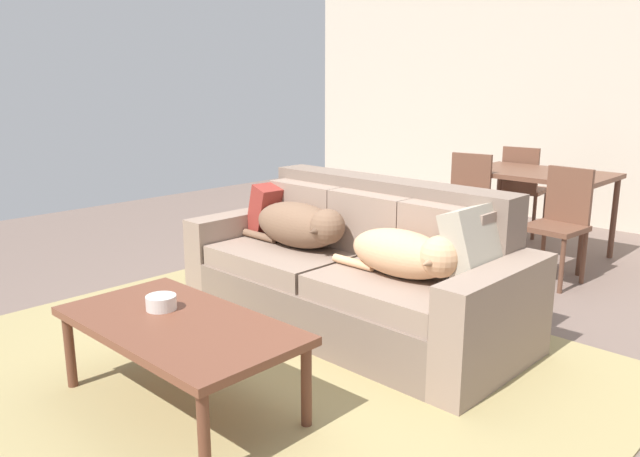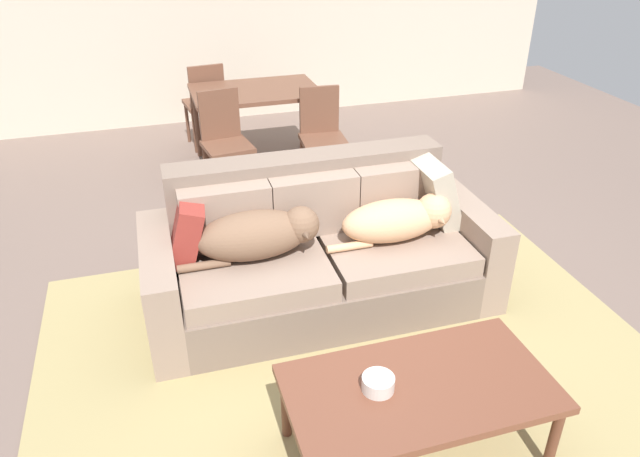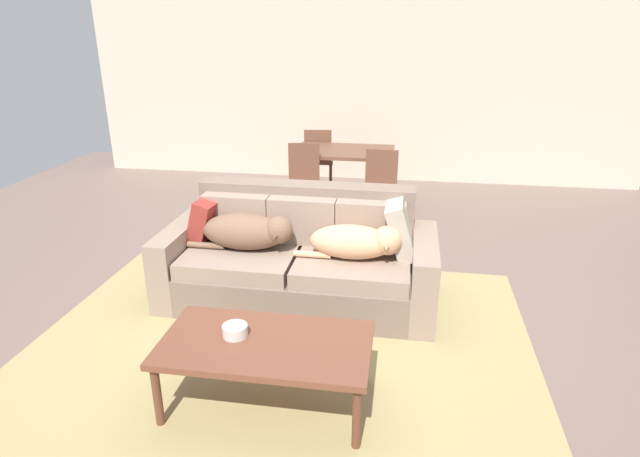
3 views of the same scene
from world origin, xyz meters
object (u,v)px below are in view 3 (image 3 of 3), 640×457
Objects in this scene: dog_on_right_cushion at (358,242)px; coffee_table at (266,348)px; dog_on_left_cushion at (249,231)px; throw_pillow_by_left_arm at (207,220)px; dining_table at (344,156)px; dining_chair_near_left at (304,180)px; dining_chair_far_left at (318,157)px; couch at (300,260)px; bowl_on_coffee_table at (235,331)px; dining_chair_near_right at (380,186)px; throw_pillow_by_right_arm at (401,228)px.

dog_on_right_cushion is 1.32m from coffee_table.
throw_pillow_by_left_arm is at bearing 159.70° from dog_on_left_cushion.
dog_on_left_cushion reaches higher than dog_on_right_cushion.
dining_table is 0.71m from dining_chair_near_left.
dining_chair_far_left is at bearing 82.48° from dining_chair_near_left.
couch is 2.43× the size of dining_chair_near_left.
dog_on_right_cushion is at bearing -9.14° from throw_pillow_by_left_arm.
dining_chair_far_left is at bearing 89.32° from dog_on_left_cushion.
dog_on_right_cushion is at bearing 97.96° from dining_chair_far_left.
coffee_table is (0.88, -1.44, -0.23)m from throw_pillow_by_left_arm.
coffee_table is 8.22× the size of bowl_on_coffee_table.
dining_table is 0.73m from dining_chair_far_left.
couch is at bearing -102.80° from dining_chair_near_right.
couch reaches higher than dining_table.
dog_on_left_cushion is 0.45m from throw_pillow_by_left_arm.
throw_pillow_by_left_arm is 0.43× the size of dining_chair_near_right.
dog_on_right_cushion is at bearing 70.91° from coffee_table.
bowl_on_coffee_table is (-0.62, -1.20, -0.12)m from dog_on_right_cushion.
dog_on_right_cushion is (0.89, -0.05, -0.01)m from dog_on_left_cushion.
dining_chair_far_left is at bearing 125.96° from dining_table.
dining_chair_near_right is (0.47, -0.63, -0.18)m from dining_table.
throw_pillow_by_right_arm is at bearing -76.52° from dining_chair_near_right.
dining_chair_far_left reaches higher than coffee_table.
dining_chair_near_right reaches higher than dining_table.
bowl_on_coffee_table is 0.16× the size of dining_chair_near_left.
coffee_table is 3.24m from dining_chair_near_left.
throw_pillow_by_left_arm is 2.50m from dining_table.
throw_pillow_by_left_arm is 2.19m from dining_chair_near_right.
dog_on_right_cushion is 2.14m from dining_chair_near_left.
dining_chair_far_left reaches higher than dining_table.
dining_chair_near_left is at bearing 93.34° from bowl_on_coffee_table.
dog_on_left_cushion is 2.09m from dining_chair_near_right.
coffee_table is at bearing -9.81° from bowl_on_coffee_table.
coffee_table is (0.07, -1.38, 0.05)m from couch.
dining_chair_near_right is (0.96, 1.86, -0.12)m from dog_on_left_cushion.
dining_table reaches higher than coffee_table.
throw_pillow_by_left_arm is at bearing 121.51° from coffee_table.
dining_chair_near_left is at bearing 74.10° from throw_pillow_by_left_arm.
couch is 0.87m from throw_pillow_by_left_arm.
couch is 0.49m from dog_on_left_cushion.
bowl_on_coffee_table is 3.75m from dining_table.
dining_table is (0.09, 2.39, 0.33)m from couch.
dog_on_right_cushion is 1.33m from throw_pillow_by_left_arm.
couch reaches higher than dog_on_right_cushion.
dining_chair_far_left is at bearing 105.37° from dog_on_right_cushion.
dog_on_right_cushion is at bearing 62.66° from bowl_on_coffee_table.
dog_on_right_cushion reaches higher than coffee_table.
couch reaches higher than coffee_table.
dining_table is (-0.40, 2.54, 0.08)m from dog_on_right_cushion.
dining_chair_near_right is at bearing 88.47° from dog_on_right_cushion.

